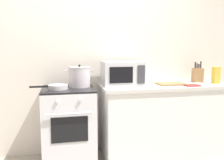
{
  "coord_description": "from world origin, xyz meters",
  "views": [
    {
      "loc": [
        -0.43,
        -2.21,
        1.39
      ],
      "look_at": [
        0.18,
        0.6,
        1.0
      ],
      "focal_mm": 38.53,
      "sensor_mm": 36.0,
      "label": 1
    }
  ],
  "objects_px": {
    "stove": "(69,126)",
    "oven_mitt": "(192,85)",
    "cutting_board": "(171,84)",
    "frying_pan": "(57,87)",
    "stock_pot": "(80,77)",
    "knife_block": "(198,75)",
    "pasta_box": "(216,75)",
    "microwave": "(122,73)"
  },
  "relations": [
    {
      "from": "stove",
      "to": "oven_mitt",
      "type": "bearing_deg",
      "value": -6.06
    },
    {
      "from": "cutting_board",
      "to": "frying_pan",
      "type": "bearing_deg",
      "value": -177.98
    },
    {
      "from": "stock_pot",
      "to": "cutting_board",
      "type": "relative_size",
      "value": 0.96
    },
    {
      "from": "cutting_board",
      "to": "knife_block",
      "type": "xyz_separation_m",
      "value": [
        0.45,
        0.14,
        0.09
      ]
    },
    {
      "from": "frying_pan",
      "to": "oven_mitt",
      "type": "bearing_deg",
      "value": -3.88
    },
    {
      "from": "knife_block",
      "to": "pasta_box",
      "type": "height_order",
      "value": "knife_block"
    },
    {
      "from": "frying_pan",
      "to": "pasta_box",
      "type": "xyz_separation_m",
      "value": [
        2.04,
        0.02,
        0.08
      ]
    },
    {
      "from": "knife_block",
      "to": "pasta_box",
      "type": "xyz_separation_m",
      "value": [
        0.16,
        -0.17,
        0.01
      ]
    },
    {
      "from": "stove",
      "to": "cutting_board",
      "type": "xyz_separation_m",
      "value": [
        1.31,
        0.0,
        0.47
      ]
    },
    {
      "from": "microwave",
      "to": "knife_block",
      "type": "xyz_separation_m",
      "value": [
        1.08,
        0.06,
        -0.05
      ]
    },
    {
      "from": "knife_block",
      "to": "oven_mitt",
      "type": "xyz_separation_m",
      "value": [
        -0.26,
        -0.3,
        -0.09
      ]
    },
    {
      "from": "pasta_box",
      "to": "knife_block",
      "type": "bearing_deg",
      "value": 133.82
    },
    {
      "from": "microwave",
      "to": "cutting_board",
      "type": "distance_m",
      "value": 0.65
    },
    {
      "from": "stove",
      "to": "frying_pan",
      "type": "xyz_separation_m",
      "value": [
        -0.12,
        -0.05,
        0.48
      ]
    },
    {
      "from": "stock_pot",
      "to": "frying_pan",
      "type": "bearing_deg",
      "value": -155.26
    },
    {
      "from": "stock_pot",
      "to": "knife_block",
      "type": "bearing_deg",
      "value": 2.44
    },
    {
      "from": "stock_pot",
      "to": "microwave",
      "type": "bearing_deg",
      "value": 0.75
    },
    {
      "from": "microwave",
      "to": "knife_block",
      "type": "height_order",
      "value": "microwave"
    },
    {
      "from": "stove",
      "to": "knife_block",
      "type": "bearing_deg",
      "value": 4.59
    },
    {
      "from": "frying_pan",
      "to": "oven_mitt",
      "type": "distance_m",
      "value": 1.62
    },
    {
      "from": "microwave",
      "to": "oven_mitt",
      "type": "height_order",
      "value": "microwave"
    },
    {
      "from": "frying_pan",
      "to": "microwave",
      "type": "relative_size",
      "value": 0.84
    },
    {
      "from": "frying_pan",
      "to": "pasta_box",
      "type": "distance_m",
      "value": 2.04
    },
    {
      "from": "oven_mitt",
      "to": "stove",
      "type": "bearing_deg",
      "value": 173.94
    },
    {
      "from": "frying_pan",
      "to": "cutting_board",
      "type": "height_order",
      "value": "frying_pan"
    },
    {
      "from": "frying_pan",
      "to": "knife_block",
      "type": "xyz_separation_m",
      "value": [
        1.88,
        0.19,
        0.07
      ]
    },
    {
      "from": "knife_block",
      "to": "stove",
      "type": "bearing_deg",
      "value": -175.41
    },
    {
      "from": "knife_block",
      "to": "microwave",
      "type": "bearing_deg",
      "value": -176.72
    },
    {
      "from": "frying_pan",
      "to": "microwave",
      "type": "height_order",
      "value": "microwave"
    },
    {
      "from": "stove",
      "to": "microwave",
      "type": "height_order",
      "value": "microwave"
    },
    {
      "from": "frying_pan",
      "to": "knife_block",
      "type": "distance_m",
      "value": 1.89
    },
    {
      "from": "pasta_box",
      "to": "stove",
      "type": "bearing_deg",
      "value": 179.14
    },
    {
      "from": "stock_pot",
      "to": "frying_pan",
      "type": "relative_size",
      "value": 0.82
    },
    {
      "from": "pasta_box",
      "to": "oven_mitt",
      "type": "relative_size",
      "value": 1.22
    },
    {
      "from": "stock_pot",
      "to": "pasta_box",
      "type": "xyz_separation_m",
      "value": [
        1.78,
        -0.1,
        -0.01
      ]
    },
    {
      "from": "oven_mitt",
      "to": "pasta_box",
      "type": "bearing_deg",
      "value": 17.0
    },
    {
      "from": "cutting_board",
      "to": "pasta_box",
      "type": "distance_m",
      "value": 0.63
    },
    {
      "from": "stock_pot",
      "to": "pasta_box",
      "type": "bearing_deg",
      "value": -3.25
    },
    {
      "from": "cutting_board",
      "to": "knife_block",
      "type": "bearing_deg",
      "value": 17.15
    },
    {
      "from": "stock_pot",
      "to": "stove",
      "type": "bearing_deg",
      "value": -153.19
    },
    {
      "from": "stove",
      "to": "microwave",
      "type": "xyz_separation_m",
      "value": [
        0.68,
        0.08,
        0.61
      ]
    },
    {
      "from": "knife_block",
      "to": "pasta_box",
      "type": "relative_size",
      "value": 1.29
    }
  ]
}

